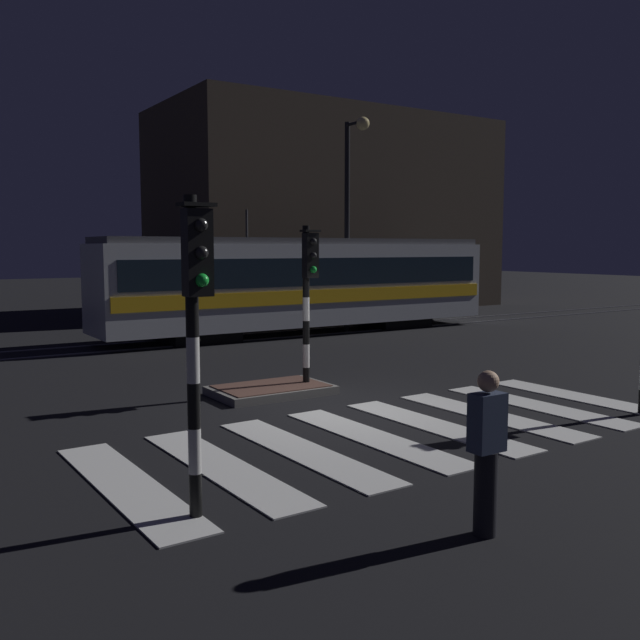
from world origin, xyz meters
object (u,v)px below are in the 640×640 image
Objects in this scene: street_lamp_trackside_right at (351,199)px; traffic_light_median_centre at (308,283)px; tram at (303,283)px; pedestrian_waiting_at_kerb at (487,452)px; traffic_light_corner_near_left at (195,309)px.

traffic_light_median_centre is at bearing -130.09° from street_lamp_trackside_right.
street_lamp_trackside_right is (6.57, 7.80, 2.36)m from traffic_light_median_centre.
tram is at bearing 59.22° from traffic_light_median_centre.
street_lamp_trackside_right reaches higher than pedestrian_waiting_at_kerb.
tram is at bearing 159.47° from street_lamp_trackside_right.
traffic_light_median_centre is at bearing 72.21° from pedestrian_waiting_at_kerb.
pedestrian_waiting_at_kerb is at bearing -40.10° from traffic_light_corner_near_left.
traffic_light_median_centre reaches higher than pedestrian_waiting_at_kerb.
pedestrian_waiting_at_kerb is (2.31, -1.95, -1.42)m from traffic_light_corner_near_left.
traffic_light_median_centre is (4.60, 5.17, -0.07)m from traffic_light_corner_near_left.
street_lamp_trackside_right is 17.74m from pedestrian_waiting_at_kerb.
tram reaches higher than traffic_light_corner_near_left.
traffic_light_median_centre is 1.98× the size of pedestrian_waiting_at_kerb.
traffic_light_corner_near_left is 17.27m from street_lamp_trackside_right.
traffic_light_corner_near_left is at bearing -125.29° from tram.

